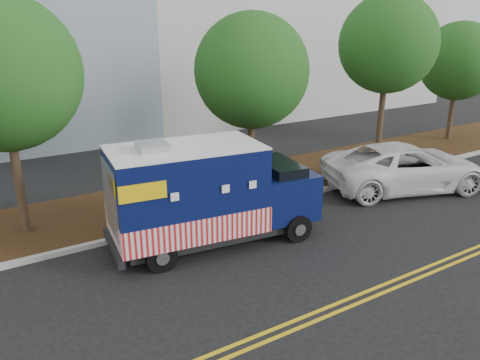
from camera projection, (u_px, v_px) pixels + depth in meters
ground at (254, 228)px, 14.76m from camera, size 120.00×120.00×0.00m
curb at (232, 212)px, 15.87m from camera, size 120.00×0.18×0.15m
mulch_strip at (203, 193)px, 17.56m from camera, size 120.00×4.00×0.15m
centerline_near at (356, 296)px, 11.18m from camera, size 120.00×0.10×0.01m
centerline_far at (364, 301)px, 10.98m from camera, size 120.00×0.10×0.01m
tree_a at (1, 73)px, 12.75m from camera, size 4.35×4.35×7.05m
tree_b at (252, 71)px, 16.97m from camera, size 4.20×4.20×6.57m
tree_c at (388, 44)px, 19.48m from camera, size 4.10×4.10×7.33m
tree_d at (459, 61)px, 23.78m from camera, size 3.94×3.94×6.19m
sign_post at (154, 193)px, 14.33m from camera, size 0.06×0.06×2.40m
food_truck at (205, 197)px, 13.35m from camera, size 6.32×2.97×3.22m
white_car at (406, 167)px, 17.95m from camera, size 6.94×4.79×1.76m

